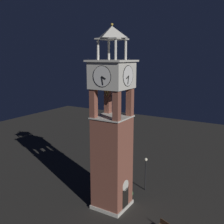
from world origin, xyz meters
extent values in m
plane|color=#2A2925|center=(0.00, 0.00, 0.00)|extent=(80.00, 80.00, 0.00)
cube|color=brown|center=(0.00, 0.00, 4.48)|extent=(2.98, 2.98, 8.97)
cube|color=silver|center=(0.00, 0.00, 0.17)|extent=(3.18, 3.18, 0.35)
cube|color=black|center=(0.00, -1.51, 1.15)|extent=(1.10, 0.04, 2.20)
cylinder|color=silver|center=(0.00, -1.51, 2.55)|extent=(1.10, 0.04, 1.10)
cube|color=brown|center=(-1.21, -1.21, 10.32)|extent=(0.56, 0.56, 2.71)
cube|color=brown|center=(1.21, -1.21, 10.32)|extent=(0.56, 0.56, 2.71)
cube|color=brown|center=(-1.21, 1.21, 10.32)|extent=(0.56, 0.56, 2.71)
cube|color=brown|center=(1.21, 1.21, 10.32)|extent=(0.56, 0.56, 2.71)
cube|color=silver|center=(0.00, 0.00, 9.03)|extent=(3.14, 3.14, 0.12)
cone|color=brown|center=(0.67, 0.02, 11.15)|extent=(0.47, 0.47, 0.53)
cone|color=brown|center=(0.13, 0.66, 11.15)|extent=(0.56, 0.56, 0.52)
cone|color=brown|center=(-0.66, 0.12, 11.15)|extent=(0.37, 0.37, 0.48)
cone|color=brown|center=(0.07, -0.67, 11.15)|extent=(0.40, 0.40, 0.42)
cube|color=silver|center=(0.00, 0.00, 12.87)|extent=(3.22, 3.22, 2.37)
cylinder|color=white|center=(0.00, -1.63, 12.87)|extent=(1.80, 0.05, 1.80)
torus|color=black|center=(0.00, -1.63, 12.87)|extent=(1.83, 0.06, 1.83)
cube|color=black|center=(-0.20, -1.69, 12.76)|extent=(0.44, 0.03, 0.29)
cube|color=black|center=(-0.07, -1.69, 12.51)|extent=(0.20, 0.03, 0.72)
cylinder|color=white|center=(0.00, 1.63, 12.87)|extent=(1.80, 0.05, 1.80)
torus|color=black|center=(0.00, 1.63, 12.87)|extent=(1.83, 0.06, 1.83)
cube|color=black|center=(-0.20, 1.69, 12.76)|extent=(0.44, 0.03, 0.29)
cube|color=black|center=(-0.07, 1.69, 12.51)|extent=(0.20, 0.03, 0.72)
cylinder|color=white|center=(-1.63, 0.00, 12.87)|extent=(0.05, 1.80, 1.80)
torus|color=black|center=(-1.63, 0.00, 12.87)|extent=(0.06, 1.83, 1.83)
cube|color=black|center=(-1.69, -0.20, 12.76)|extent=(0.03, 0.44, 0.29)
cube|color=black|center=(-1.69, -0.07, 12.51)|extent=(0.03, 0.20, 0.72)
cylinder|color=white|center=(1.63, 0.00, 12.87)|extent=(0.05, 1.80, 1.80)
torus|color=black|center=(1.63, 0.00, 12.87)|extent=(0.06, 1.83, 1.83)
cube|color=black|center=(1.69, -0.20, 12.76)|extent=(0.03, 0.44, 0.29)
cube|color=black|center=(1.69, -0.07, 12.51)|extent=(0.03, 0.20, 0.72)
cube|color=silver|center=(0.00, 0.00, 14.13)|extent=(3.58, 3.58, 0.16)
cylinder|color=silver|center=(-0.89, -0.89, 15.08)|extent=(0.22, 0.22, 1.73)
cylinder|color=silver|center=(0.89, -0.89, 15.08)|extent=(0.22, 0.22, 1.73)
cylinder|color=silver|center=(-0.89, 0.89, 15.08)|extent=(0.22, 0.22, 1.73)
cylinder|color=silver|center=(0.89, 0.89, 15.08)|extent=(0.22, 0.22, 1.73)
cube|color=silver|center=(0.00, 0.00, 16.00)|extent=(2.21, 2.21, 0.12)
pyramid|color=silver|center=(0.00, 0.00, 16.58)|extent=(2.21, 2.21, 1.03)
sphere|color=#B79338|center=(0.00, 0.00, 17.21)|extent=(0.24, 0.24, 0.24)
cylinder|color=black|center=(4.65, -1.46, 1.70)|extent=(0.12, 0.12, 3.39)
sphere|color=#F9EFCC|center=(4.65, -1.46, 3.57)|extent=(0.36, 0.36, 0.36)
cylinder|color=#4C4C51|center=(4.43, 3.76, 0.40)|extent=(0.52, 0.52, 0.80)
ellipsoid|color=#336638|center=(2.49, -0.63, 0.35)|extent=(0.83, 0.83, 0.71)
camera|label=1|loc=(-20.56, -12.56, 14.50)|focal=42.91mm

